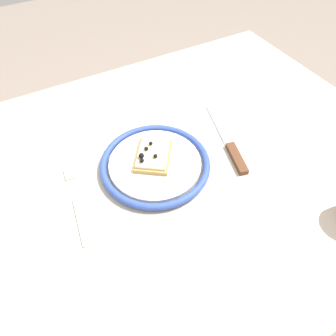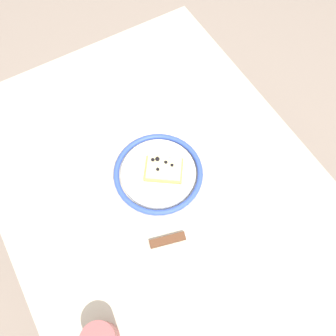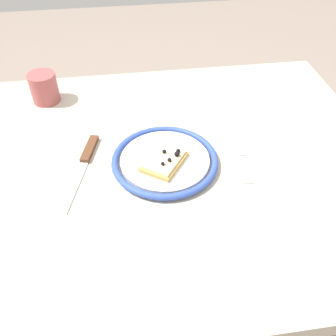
{
  "view_description": "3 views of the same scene",
  "coord_description": "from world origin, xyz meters",
  "px_view_note": "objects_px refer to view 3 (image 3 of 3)",
  "views": [
    {
      "loc": [
        -0.21,
        -0.39,
        1.23
      ],
      "look_at": [
        -0.01,
        -0.01,
        0.72
      ],
      "focal_mm": 32.85,
      "sensor_mm": 36.0,
      "label": 1
    },
    {
      "loc": [
        0.33,
        -0.17,
        1.58
      ],
      "look_at": [
        -0.02,
        0.04,
        0.74
      ],
      "focal_mm": 37.56,
      "sensor_mm": 36.0,
      "label": 2
    },
    {
      "loc": [
        0.05,
        0.61,
        1.28
      ],
      "look_at": [
        -0.03,
        0.04,
        0.72
      ],
      "focal_mm": 39.07,
      "sensor_mm": 36.0,
      "label": 3
    }
  ],
  "objects_px": {
    "cup": "(44,88)",
    "pizza_slice_near": "(164,161)",
    "fork": "(242,153)",
    "plate": "(165,161)",
    "knife": "(86,159)",
    "dining_table": "(153,185)"
  },
  "relations": [
    {
      "from": "knife",
      "to": "fork",
      "type": "xyz_separation_m",
      "value": [
        -0.36,
        0.03,
        -0.0
      ]
    },
    {
      "from": "knife",
      "to": "cup",
      "type": "relative_size",
      "value": 2.93
    },
    {
      "from": "pizza_slice_near",
      "to": "fork",
      "type": "height_order",
      "value": "pizza_slice_near"
    },
    {
      "from": "dining_table",
      "to": "cup",
      "type": "bearing_deg",
      "value": -48.35
    },
    {
      "from": "plate",
      "to": "fork",
      "type": "relative_size",
      "value": 1.19
    },
    {
      "from": "pizza_slice_near",
      "to": "fork",
      "type": "bearing_deg",
      "value": -173.01
    },
    {
      "from": "dining_table",
      "to": "plate",
      "type": "bearing_deg",
      "value": 159.42
    },
    {
      "from": "plate",
      "to": "dining_table",
      "type": "bearing_deg",
      "value": -20.58
    },
    {
      "from": "dining_table",
      "to": "fork",
      "type": "distance_m",
      "value": 0.22
    },
    {
      "from": "cup",
      "to": "plate",
      "type": "bearing_deg",
      "value": 133.62
    },
    {
      "from": "pizza_slice_near",
      "to": "cup",
      "type": "xyz_separation_m",
      "value": [
        0.29,
        -0.32,
        0.02
      ]
    },
    {
      "from": "fork",
      "to": "plate",
      "type": "bearing_deg",
      "value": 2.44
    },
    {
      "from": "dining_table",
      "to": "pizza_slice_near",
      "type": "relative_size",
      "value": 8.86
    },
    {
      "from": "plate",
      "to": "fork",
      "type": "distance_m",
      "value": 0.18
    },
    {
      "from": "dining_table",
      "to": "cup",
      "type": "distance_m",
      "value": 0.41
    },
    {
      "from": "dining_table",
      "to": "fork",
      "type": "xyz_separation_m",
      "value": [
        -0.21,
        0.0,
        0.08
      ]
    },
    {
      "from": "dining_table",
      "to": "fork",
      "type": "height_order",
      "value": "fork"
    },
    {
      "from": "pizza_slice_near",
      "to": "knife",
      "type": "xyz_separation_m",
      "value": [
        0.17,
        -0.05,
        -0.02
      ]
    },
    {
      "from": "pizza_slice_near",
      "to": "dining_table",
      "type": "bearing_deg",
      "value": -44.96
    },
    {
      "from": "plate",
      "to": "knife",
      "type": "relative_size",
      "value": 1.02
    },
    {
      "from": "plate",
      "to": "pizza_slice_near",
      "type": "xyz_separation_m",
      "value": [
        0.0,
        0.01,
        0.01
      ]
    },
    {
      "from": "cup",
      "to": "pizza_slice_near",
      "type": "bearing_deg",
      "value": 131.94
    }
  ]
}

